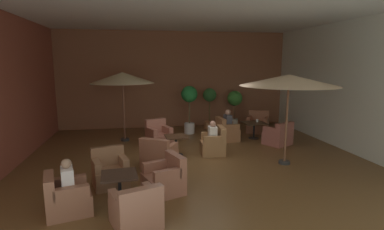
{
  "coord_description": "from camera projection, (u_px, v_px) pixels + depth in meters",
  "views": [
    {
      "loc": [
        -1.61,
        -8.52,
        2.84
      ],
      "look_at": [
        0.0,
        0.48,
        1.24
      ],
      "focal_mm": 28.17,
      "sensor_mm": 36.0,
      "label": 1
    }
  ],
  "objects": [
    {
      "name": "wall_right_plain",
      "position": [
        350.0,
        87.0,
        9.54
      ],
      "size": [
        0.08,
        9.52,
        4.17
      ],
      "primitive_type": "cube",
      "color": "silver",
      "rests_on": "ground_plane"
    },
    {
      "name": "cafe_table_front_left",
      "position": [
        254.0,
        126.0,
        11.3
      ],
      "size": [
        0.84,
        0.84,
        0.62
      ],
      "color": "black",
      "rests_on": "ground_plane"
    },
    {
      "name": "wall_back_brick",
      "position": [
        175.0,
        80.0,
        13.24
      ],
      "size": [
        10.12,
        0.08,
        4.17
      ],
      "primitive_type": "cube",
      "color": "brown",
      "rests_on": "ground_plane"
    },
    {
      "name": "armchair_front_right_east",
      "position": [
        214.0,
        144.0,
        9.4
      ],
      "size": [
        0.76,
        0.76,
        0.87
      ],
      "color": "#97683E",
      "rests_on": "ground_plane"
    },
    {
      "name": "armchair_front_left_south",
      "position": [
        278.0,
        136.0,
        10.46
      ],
      "size": [
        1.05,
        1.03,
        0.82
      ],
      "color": "#A0584C",
      "rests_on": "ground_plane"
    },
    {
      "name": "potted_tree_mid_right",
      "position": [
        189.0,
        101.0,
        11.99
      ],
      "size": [
        0.66,
        0.66,
        1.92
      ],
      "color": "silver",
      "rests_on": "ground_plane"
    },
    {
      "name": "patio_umbrella_tall_red",
      "position": [
        122.0,
        78.0,
        10.69
      ],
      "size": [
        2.26,
        2.26,
        2.5
      ],
      "color": "#2D2D2D",
      "rests_on": "ground_plane"
    },
    {
      "name": "patron_by_window",
      "position": [
        67.0,
        178.0,
        5.64
      ],
      "size": [
        0.31,
        0.43,
        0.67
      ],
      "color": "silver",
      "rests_on": "ground_plane"
    },
    {
      "name": "cafe_table_mid_center",
      "position": [
        119.0,
        180.0,
        6.08
      ],
      "size": [
        0.77,
        0.77,
        0.62
      ],
      "color": "black",
      "rests_on": "ground_plane"
    },
    {
      "name": "armchair_front_left_east",
      "position": [
        227.0,
        132.0,
        11.03
      ],
      "size": [
        0.79,
        0.8,
        0.86
      ],
      "color": "#98603B",
      "rests_on": "ground_plane"
    },
    {
      "name": "potted_tree_left_corner",
      "position": [
        235.0,
        101.0,
        13.25
      ],
      "size": [
        0.66,
        0.66,
        1.61
      ],
      "color": "silver",
      "rests_on": "ground_plane"
    },
    {
      "name": "armchair_mid_center_east",
      "position": [
        165.0,
        179.0,
        6.61
      ],
      "size": [
        0.99,
        0.98,
        0.84
      ],
      "color": "#9A5B44",
      "rests_on": "ground_plane"
    },
    {
      "name": "armchair_mid_center_west",
      "position": [
        66.0,
        198.0,
        5.69
      ],
      "size": [
        0.96,
        0.9,
        0.8
      ],
      "color": "#905841",
      "rests_on": "ground_plane"
    },
    {
      "name": "potted_tree_mid_left",
      "position": [
        210.0,
        102.0,
        12.89
      ],
      "size": [
        0.58,
        0.58,
        1.75
      ],
      "color": "#A66940",
      "rests_on": "ground_plane"
    },
    {
      "name": "armchair_front_right_south",
      "position": [
        159.0,
        137.0,
        10.24
      ],
      "size": [
        0.96,
        0.95,
        0.92
      ],
      "color": "#9E5D4A",
      "rests_on": "ground_plane"
    },
    {
      "name": "ground_plane",
      "position": [
        195.0,
        159.0,
        9.03
      ],
      "size": [
        10.12,
        9.52,
        0.02
      ],
      "primitive_type": "cube",
      "color": "brown"
    },
    {
      "name": "armchair_front_right_north",
      "position": [
        159.0,
        156.0,
        8.18
      ],
      "size": [
        1.1,
        1.09,
        0.86
      ],
      "color": "#9D5F46",
      "rests_on": "ground_plane"
    },
    {
      "name": "ceiling_slab",
      "position": [
        195.0,
        13.0,
        8.3
      ],
      "size": [
        10.12,
        9.52,
        0.06
      ],
      "primitive_type": "cube",
      "color": "silver",
      "rests_on": "wall_back_brick"
    },
    {
      "name": "patron_with_friend",
      "position": [
        228.0,
        120.0,
        10.96
      ],
      "size": [
        0.24,
        0.37,
        0.7
      ],
      "color": "#414045",
      "rests_on": "ground_plane"
    },
    {
      "name": "armchair_front_left_north",
      "position": [
        258.0,
        124.0,
        12.36
      ],
      "size": [
        1.08,
        1.06,
        0.88
      ],
      "color": "#9A5A3E",
      "rests_on": "ground_plane"
    },
    {
      "name": "iced_drink_cup",
      "position": [
        257.0,
        121.0,
        11.34
      ],
      "size": [
        0.08,
        0.08,
        0.11
      ],
      "primitive_type": "cylinder",
      "color": "white",
      "rests_on": "cafe_table_front_left"
    },
    {
      "name": "patron_blue_shirt",
      "position": [
        213.0,
        133.0,
        9.33
      ],
      "size": [
        0.27,
        0.36,
        0.66
      ],
      "color": "silver",
      "rests_on": "ground_plane"
    },
    {
      "name": "armchair_mid_center_north",
      "position": [
        136.0,
        210.0,
        5.25
      ],
      "size": [
        0.98,
        1.0,
        0.8
      ],
      "color": "#99604A",
      "rests_on": "ground_plane"
    },
    {
      "name": "armchair_mid_center_south",
      "position": [
        110.0,
        172.0,
        7.0
      ],
      "size": [
        0.92,
        0.88,
        0.88
      ],
      "color": "#936344",
      "rests_on": "ground_plane"
    },
    {
      "name": "cafe_table_front_right",
      "position": [
        176.0,
        141.0,
        9.25
      ],
      "size": [
        0.69,
        0.69,
        0.62
      ],
      "color": "black",
      "rests_on": "ground_plane"
    },
    {
      "name": "patio_umbrella_center_beige",
      "position": [
        289.0,
        81.0,
        8.16
      ],
      "size": [
        2.67,
        2.67,
        2.52
      ],
      "color": "#2D2D2D",
      "rests_on": "ground_plane"
    },
    {
      "name": "wall_left_accent",
      "position": [
        5.0,
        92.0,
        7.8
      ],
      "size": [
        0.08,
        9.52,
        4.17
      ],
      "primitive_type": "cube",
      "color": "brown",
      "rests_on": "ground_plane"
    }
  ]
}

